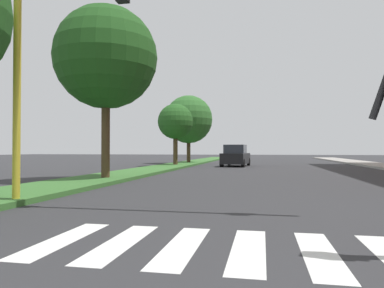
{
  "coord_description": "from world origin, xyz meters",
  "views": [
    {
      "loc": [
        -0.71,
        1.27,
        1.33
      ],
      "look_at": [
        -3.83,
        17.0,
        1.59
      ],
      "focal_mm": 33.35,
      "sensor_mm": 36.0,
      "label": 1
    }
  ],
  "objects_px": {
    "tree_distant": "(189,119)",
    "sedan_midblock": "(236,156)",
    "traffic_light_gantry": "(122,16)",
    "tree_mid": "(106,58)",
    "tree_far": "(175,122)"
  },
  "relations": [
    {
      "from": "tree_distant",
      "to": "sedan_midblock",
      "type": "xyz_separation_m",
      "value": [
        4.87,
        -4.71,
        -3.46
      ]
    },
    {
      "from": "tree_distant",
      "to": "sedan_midblock",
      "type": "distance_m",
      "value": 7.61
    },
    {
      "from": "traffic_light_gantry",
      "to": "sedan_midblock",
      "type": "xyz_separation_m",
      "value": [
        1.0,
        21.29,
        -3.57
      ]
    },
    {
      "from": "tree_mid",
      "to": "tree_distant",
      "type": "xyz_separation_m",
      "value": [
        -0.4,
        19.36,
        -1.02
      ]
    },
    {
      "from": "tree_distant",
      "to": "traffic_light_gantry",
      "type": "xyz_separation_m",
      "value": [
        3.86,
        -26.0,
        0.11
      ]
    },
    {
      "from": "tree_far",
      "to": "traffic_light_gantry",
      "type": "bearing_deg",
      "value": -79.51
    },
    {
      "from": "tree_far",
      "to": "tree_distant",
      "type": "bearing_deg",
      "value": 91.13
    },
    {
      "from": "tree_far",
      "to": "sedan_midblock",
      "type": "distance_m",
      "value": 5.61
    },
    {
      "from": "tree_distant",
      "to": "traffic_light_gantry",
      "type": "distance_m",
      "value": 26.29
    },
    {
      "from": "tree_mid",
      "to": "sedan_midblock",
      "type": "relative_size",
      "value": 1.75
    },
    {
      "from": "sedan_midblock",
      "to": "traffic_light_gantry",
      "type": "bearing_deg",
      "value": -92.69
    },
    {
      "from": "tree_distant",
      "to": "traffic_light_gantry",
      "type": "height_order",
      "value": "tree_distant"
    },
    {
      "from": "traffic_light_gantry",
      "to": "sedan_midblock",
      "type": "bearing_deg",
      "value": 87.31
    },
    {
      "from": "tree_far",
      "to": "sedan_midblock",
      "type": "relative_size",
      "value": 1.16
    },
    {
      "from": "traffic_light_gantry",
      "to": "tree_far",
      "type": "bearing_deg",
      "value": 100.49
    }
  ]
}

